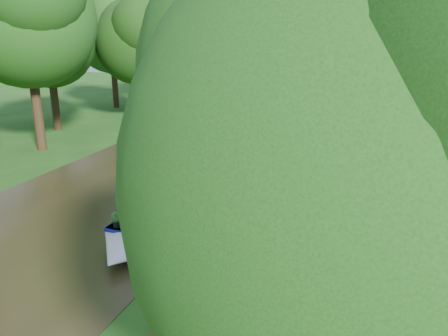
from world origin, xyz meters
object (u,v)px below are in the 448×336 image
at_px(plant_boat, 197,181).
at_px(pedestrian_pink, 325,116).
at_px(sandwich_board, 182,295).
at_px(second_boat, 291,114).

height_order(plant_boat, pedestrian_pink, plant_boat).
xyz_separation_m(sandwich_board, pedestrian_pink, (0.46, 23.90, 0.46)).
bearing_deg(pedestrian_pink, sandwich_board, -69.82).
height_order(plant_boat, sandwich_board, plant_boat).
distance_m(plant_boat, second_boat, 18.85).
relative_size(second_boat, pedestrian_pink, 3.93).
bearing_deg(second_boat, pedestrian_pink, -27.03).
bearing_deg(plant_boat, pedestrian_pink, 79.20).
xyz_separation_m(plant_boat, sandwich_board, (2.70, -7.32, -0.40)).
bearing_deg(plant_boat, sandwich_board, -69.75).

